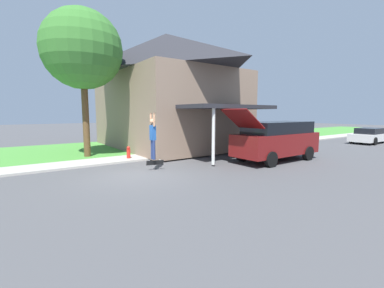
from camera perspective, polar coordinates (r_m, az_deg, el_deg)
name	(u,v)px	position (r m, az deg, el deg)	size (l,w,h in m)	color
ground_plane	(139,174)	(11.05, -11.71, -6.60)	(120.00, 120.00, 0.00)	#49494C
lawn	(168,144)	(20.76, -5.45, -0.09)	(10.00, 80.00, 0.08)	#478E38
sidewalk	(201,151)	(17.12, 1.94, -1.51)	(1.80, 80.00, 0.10)	#ADA89E
house	(167,89)	(19.64, -5.64, 12.12)	(13.76, 8.28, 8.22)	#89705B
lawn_tree_near	(82,50)	(16.11, -23.18, 18.68)	(4.32, 4.32, 8.09)	brown
suv_parked	(276,139)	(14.41, 18.24, 0.96)	(2.07, 5.83, 2.75)	maroon
car_down_street	(370,136)	(26.61, 34.78, 1.53)	(1.89, 4.44, 1.29)	silver
skateboarder	(153,135)	(11.40, -8.71, 1.91)	(0.41, 0.24, 2.05)	navy
skateboard	(155,163)	(11.64, -8.23, -4.11)	(0.22, 0.79, 0.26)	black
fire_hydrant	(128,152)	(14.40, -13.93, -1.83)	(0.20, 0.20, 0.66)	red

